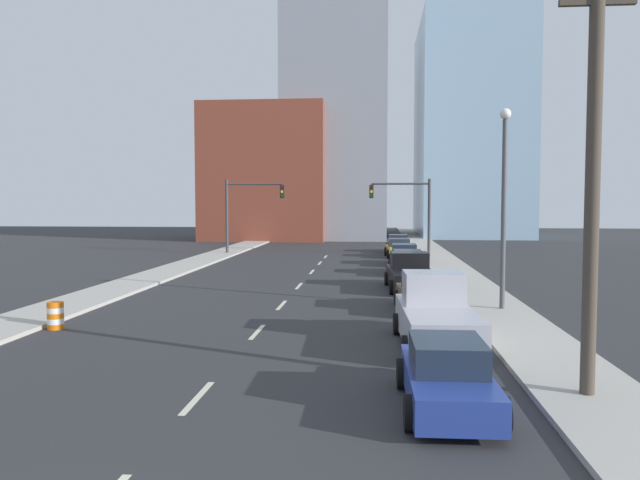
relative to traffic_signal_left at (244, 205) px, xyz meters
The scene contains 25 objects.
sidewalk_left 5.92m from the traffic_signal_left, 115.47° to the left, with size 2.72×97.69×0.15m.
sidewalk_right 16.81m from the traffic_signal_left, 13.83° to the left, with size 2.72×97.69×0.15m.
lane_stripe_at_7m 38.61m from the traffic_signal_left, 79.50° to the right, with size 0.16×2.40×0.01m, color beige.
lane_stripe_at_14m 31.68m from the traffic_signal_left, 77.13° to the right, with size 0.16×2.40×0.01m, color beige.
lane_stripe_at_20m 26.40m from the traffic_signal_left, 74.44° to the right, with size 0.16×2.40×0.01m, color beige.
lane_stripe_at_26m 20.70m from the traffic_signal_left, 69.84° to the right, with size 0.16×2.40×0.01m, color beige.
lane_stripe_at_33m 14.83m from the traffic_signal_left, 60.59° to the right, with size 0.16×2.40×0.01m, color beige.
lane_stripe_at_38m 10.58m from the traffic_signal_left, 44.15° to the right, with size 0.16×2.40×0.01m, color beige.
lane_stripe_at_43m 8.27m from the traffic_signal_left, 12.94° to the right, with size 0.16×2.40×0.01m, color beige.
building_brick_left 23.70m from the traffic_signal_left, 94.07° to the left, with size 14.00×16.00×15.39m.
building_office_center 29.55m from the traffic_signal_left, 77.23° to the left, with size 12.00×20.00×26.75m.
building_glass_right 40.02m from the traffic_signal_left, 53.77° to the left, with size 13.00×20.00×27.18m.
traffic_signal_left is the anchor object (origin of this frame).
traffic_signal_right 13.89m from the traffic_signal_left, ahead, with size 4.98×0.35×6.27m.
utility_pole_right_near 40.34m from the traffic_signal_left, 67.09° to the right, with size 1.60×0.32×9.50m.
traffic_barrel 30.99m from the traffic_signal_left, 90.12° to the right, with size 0.56×0.56×0.95m.
street_lamp 30.54m from the traffic_signal_left, 58.29° to the right, with size 0.44×0.44×8.09m.
sedan_blue 40.14m from the traffic_signal_left, 71.76° to the right, with size 2.05×4.48×1.49m.
pickup_truck_silver 34.69m from the traffic_signal_left, 68.17° to the right, with size 2.54×5.61×2.19m.
sedan_brown 29.14m from the traffic_signal_left, 63.50° to the right, with size 2.26×4.30×1.48m.
pickup_truck_black 23.69m from the traffic_signal_left, 57.04° to the right, with size 2.62×5.45×1.82m.
sedan_tan 18.70m from the traffic_signal_left, 45.29° to the right, with size 2.23×4.25×1.47m.
sedan_navy 15.32m from the traffic_signal_left, 29.49° to the right, with size 2.19×4.54×1.45m.
sedan_yellow 13.35m from the traffic_signal_left, ahead, with size 2.26×4.30×1.49m.
sedan_red 13.85m from the traffic_signal_left, 15.31° to the left, with size 2.16×4.35×1.54m.
Camera 1 is at (3.99, -6.32, 4.42)m, focal length 35.00 mm.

